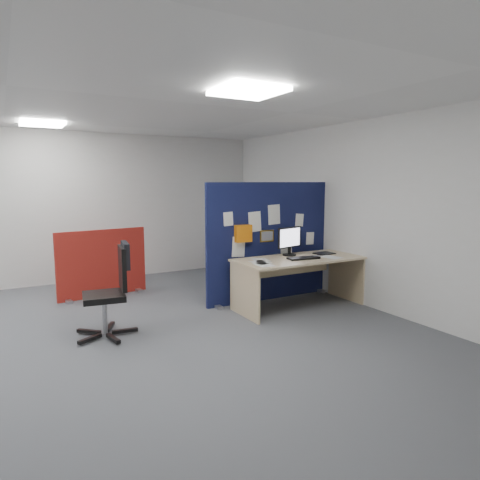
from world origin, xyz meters
name	(u,v)px	position (x,y,z in m)	size (l,w,h in m)	color
floor	(26,364)	(0.00, 0.00, 0.00)	(9.00, 9.00, 0.00)	#515358
ceiling	(6,85)	(0.00, 0.00, 2.70)	(9.00, 7.00, 0.02)	white
wall_back	(9,210)	(0.00, 3.50, 1.35)	(9.00, 0.02, 2.70)	silver
wall_front	(65,368)	(0.00, -3.50, 1.35)	(9.00, 0.02, 2.70)	silver
wall_right	(360,214)	(4.50, 0.00, 1.35)	(0.02, 7.00, 2.70)	silver
ceiling_lights	(40,103)	(0.33, 0.67, 2.67)	(4.10, 4.10, 0.04)	white
navy_divider	(270,242)	(3.47, 0.83, 0.90)	(2.19, 0.30, 1.81)	#0E0F34
main_desk	(297,269)	(3.58, 0.28, 0.56)	(1.87, 0.83, 0.73)	tan
monitor_main	(290,240)	(3.58, 0.48, 0.97)	(0.48, 0.20, 0.42)	black
keyboard	(303,258)	(3.59, 0.15, 0.74)	(0.45, 0.18, 0.03)	black
mouse	(317,257)	(3.82, 0.14, 0.74)	(0.10, 0.06, 0.03)	#9B9BA0
paper_tray	(324,253)	(4.13, 0.34, 0.74)	(0.28, 0.22, 0.01)	black
red_divider	(102,264)	(1.23, 2.27, 0.52)	(1.42, 0.30, 1.07)	#A32C15
office_chair	(113,284)	(0.98, 0.38, 0.62)	(0.72, 0.72, 1.09)	black
desk_papers	(280,261)	(3.20, 0.17, 0.73)	(1.40, 0.64, 0.00)	white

